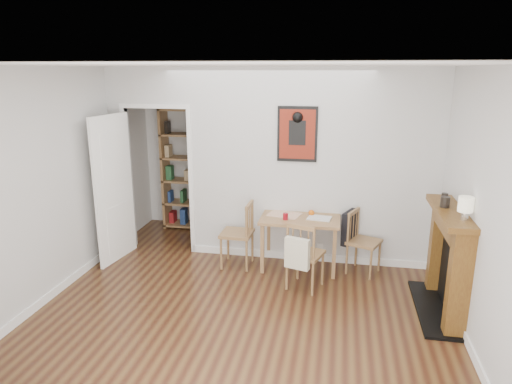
% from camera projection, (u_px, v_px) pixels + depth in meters
% --- Properties ---
extents(ground, '(5.20, 5.20, 0.00)m').
position_uv_depth(ground, '(247.00, 303.00, 5.16)').
color(ground, '#51351A').
rests_on(ground, ground).
extents(room_shell, '(5.20, 5.20, 5.20)m').
position_uv_depth(room_shell, '(274.00, 167.00, 6.08)').
color(room_shell, '#BCBCBA').
rests_on(room_shell, ground).
extents(dining_table, '(1.02, 0.65, 0.70)m').
position_uv_depth(dining_table, '(300.00, 223.00, 5.96)').
color(dining_table, '#966B46').
rests_on(dining_table, ground).
extents(chair_left, '(0.46, 0.46, 0.89)m').
position_uv_depth(chair_left, '(237.00, 234.00, 6.05)').
color(chair_left, olive).
rests_on(chair_left, ground).
extents(chair_right, '(0.58, 0.54, 0.83)m').
position_uv_depth(chair_right, '(363.00, 241.00, 5.85)').
color(chair_right, olive).
rests_on(chair_right, ground).
extents(chair_front, '(0.53, 0.57, 0.85)m').
position_uv_depth(chair_front, '(305.00, 254.00, 5.43)').
color(chair_front, olive).
rests_on(chair_front, ground).
extents(bookshelf, '(0.84, 0.34, 1.99)m').
position_uv_depth(bookshelf, '(188.00, 170.00, 7.42)').
color(bookshelf, '#966B46').
rests_on(bookshelf, ground).
extents(fireplace, '(0.45, 1.25, 1.16)m').
position_uv_depth(fireplace, '(449.00, 258.00, 4.86)').
color(fireplace, brown).
rests_on(fireplace, ground).
extents(red_glass, '(0.07, 0.07, 0.09)m').
position_uv_depth(red_glass, '(285.00, 216.00, 5.84)').
color(red_glass, maroon).
rests_on(red_glass, dining_table).
extents(orange_fruit, '(0.08, 0.08, 0.08)m').
position_uv_depth(orange_fruit, '(311.00, 213.00, 6.00)').
color(orange_fruit, '#D85C0B').
rests_on(orange_fruit, dining_table).
extents(placemat, '(0.48, 0.41, 0.00)m').
position_uv_depth(placemat, '(284.00, 214.00, 6.05)').
color(placemat, beige).
rests_on(placemat, dining_table).
extents(notebook, '(0.32, 0.26, 0.01)m').
position_uv_depth(notebook, '(319.00, 218.00, 5.89)').
color(notebook, silver).
rests_on(notebook, dining_table).
extents(mantel_lamp, '(0.14, 0.14, 0.23)m').
position_uv_depth(mantel_lamp, '(466.00, 206.00, 4.36)').
color(mantel_lamp, silver).
rests_on(mantel_lamp, fireplace).
extents(ceramic_jar_a, '(0.10, 0.10, 0.12)m').
position_uv_depth(ceramic_jar_a, '(445.00, 202.00, 4.78)').
color(ceramic_jar_a, black).
rests_on(ceramic_jar_a, fireplace).
extents(ceramic_jar_b, '(0.07, 0.07, 0.09)m').
position_uv_depth(ceramic_jar_b, '(445.00, 197.00, 5.01)').
color(ceramic_jar_b, black).
rests_on(ceramic_jar_b, fireplace).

